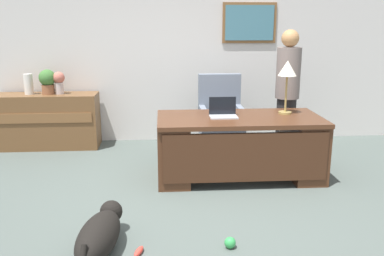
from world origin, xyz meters
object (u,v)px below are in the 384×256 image
(dog_toy_ball, at_px, (230,243))
(dog_lying, at_px, (100,234))
(credenza, at_px, (48,121))
(potted_plant, at_px, (48,81))
(vase_with_flowers, at_px, (59,81))
(desk_lamp, at_px, (287,72))
(dog_toy_bone, at_px, (139,251))
(armchair, at_px, (220,119))
(person_standing, at_px, (287,93))
(laptop, at_px, (223,112))
(desk, at_px, (239,145))
(vase_empty, at_px, (29,84))

(dog_toy_ball, bearing_deg, dog_lying, 178.52)
(credenza, height_order, potted_plant, potted_plant)
(vase_with_flowers, bearing_deg, credenza, -179.63)
(desk_lamp, height_order, dog_toy_bone, desk_lamp)
(armchair, relative_size, dog_toy_ball, 11.68)
(credenza, distance_m, dog_toy_ball, 3.81)
(person_standing, xyz_separation_m, vase_with_flowers, (-3.17, 0.72, 0.09))
(credenza, bearing_deg, dog_lying, -68.81)
(laptop, xyz_separation_m, desk_lamp, (0.78, 0.11, 0.45))
(desk, bearing_deg, person_standing, 43.66)
(person_standing, distance_m, dog_lying, 3.28)
(desk_lamp, relative_size, vase_empty, 2.16)
(person_standing, xyz_separation_m, dog_lying, (-2.20, -2.32, -0.74))
(person_standing, bearing_deg, armchair, 162.78)
(credenza, bearing_deg, laptop, -30.04)
(desk_lamp, relative_size, dog_toy_bone, 4.07)
(laptop, xyz_separation_m, vase_with_flowers, (-2.21, 1.39, 0.19))
(laptop, distance_m, desk_lamp, 0.91)
(dog_toy_ball, bearing_deg, laptop, 84.20)
(credenza, bearing_deg, potted_plant, 1.79)
(desk, bearing_deg, dog_lying, -131.95)
(dog_lying, bearing_deg, vase_with_flowers, 107.77)
(credenza, xyz_separation_m, dog_lying, (1.18, -3.04, -0.25))
(desk, relative_size, potted_plant, 5.36)
(desk, relative_size, vase_with_flowers, 5.94)
(dog_lying, xyz_separation_m, vase_empty, (-1.41, 3.04, 0.80))
(person_standing, height_order, vase_empty, person_standing)
(dog_lying, bearing_deg, dog_toy_ball, -1.48)
(vase_with_flowers, bearing_deg, laptop, -32.31)
(desk_lamp, bearing_deg, potted_plant, 157.81)
(armchair, height_order, person_standing, person_standing)
(dog_toy_ball, bearing_deg, vase_empty, 128.87)
(desk, distance_m, person_standing, 1.18)
(dog_lying, relative_size, laptop, 2.86)
(dog_toy_bone, bearing_deg, vase_empty, 118.95)
(armchair, bearing_deg, credenza, 169.91)
(person_standing, xyz_separation_m, dog_toy_ball, (-1.14, -2.35, -0.85))
(person_standing, xyz_separation_m, vase_empty, (-3.61, 0.72, 0.05))
(person_standing, bearing_deg, vase_with_flowers, 167.29)
(credenza, distance_m, dog_toy_bone, 3.47)
(laptop, distance_m, potted_plant, 2.75)
(dog_lying, bearing_deg, person_standing, 46.59)
(desk_lamp, relative_size, vase_with_flowers, 1.97)
(armchair, bearing_deg, dog_toy_bone, -111.08)
(person_standing, distance_m, desk_lamp, 0.69)
(dog_lying, distance_m, dog_toy_ball, 1.07)
(dog_lying, xyz_separation_m, desk_lamp, (2.01, 1.76, 1.10))
(laptop, distance_m, dog_toy_bone, 2.09)
(dog_lying, xyz_separation_m, vase_with_flowers, (-0.97, 3.04, 0.84))
(dog_lying, xyz_separation_m, dog_toy_ball, (1.06, -0.03, -0.11))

